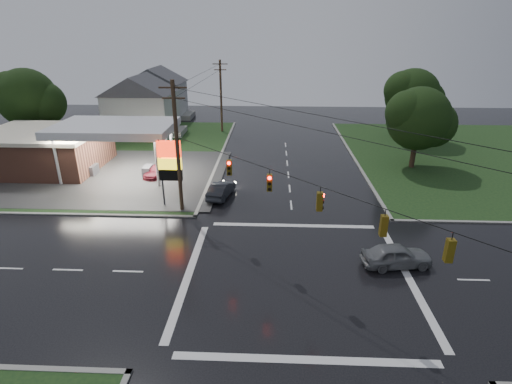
{
  "coord_description": "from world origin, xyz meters",
  "views": [
    {
      "loc": [
        -1.73,
        -21.61,
        14.6
      ],
      "look_at": [
        -2.96,
        6.63,
        3.0
      ],
      "focal_mm": 28.0,
      "sensor_mm": 36.0,
      "label": 1
    }
  ],
  "objects_px": {
    "house_near": "(141,104)",
    "tree_nw_behind": "(28,98)",
    "car_pump": "(158,171)",
    "utility_pole_nw": "(177,146)",
    "utility_pole_n": "(221,95)",
    "pylon_sign": "(170,162)",
    "car_crossing": "(397,255)",
    "gas_station": "(54,147)",
    "tree_ne_near": "(420,119)",
    "house_far": "(157,92)",
    "tree_ne_far": "(413,96)",
    "car_north": "(221,190)"
  },
  "relations": [
    {
      "from": "pylon_sign",
      "to": "utility_pole_n",
      "type": "height_order",
      "value": "utility_pole_n"
    },
    {
      "from": "tree_nw_behind",
      "to": "car_pump",
      "type": "xyz_separation_m",
      "value": [
        19.92,
        -11.94,
        -5.58
      ]
    },
    {
      "from": "utility_pole_n",
      "to": "house_far",
      "type": "xyz_separation_m",
      "value": [
        -12.45,
        10.0,
        -1.06
      ]
    },
    {
      "from": "house_near",
      "to": "car_crossing",
      "type": "bearing_deg",
      "value": -51.5
    },
    {
      "from": "car_pump",
      "to": "tree_ne_near",
      "type": "bearing_deg",
      "value": 23.78
    },
    {
      "from": "house_near",
      "to": "tree_ne_far",
      "type": "bearing_deg",
      "value": -3.01
    },
    {
      "from": "car_crossing",
      "to": "car_pump",
      "type": "distance_m",
      "value": 26.34
    },
    {
      "from": "gas_station",
      "to": "utility_pole_n",
      "type": "bearing_deg",
      "value": 48.53
    },
    {
      "from": "car_north",
      "to": "house_near",
      "type": "bearing_deg",
      "value": -46.36
    },
    {
      "from": "gas_station",
      "to": "car_north",
      "type": "xyz_separation_m",
      "value": [
        19.21,
        -7.09,
        -1.83
      ]
    },
    {
      "from": "house_far",
      "to": "tree_nw_behind",
      "type": "height_order",
      "value": "tree_nw_behind"
    },
    {
      "from": "tree_ne_near",
      "to": "car_crossing",
      "type": "relative_size",
      "value": 1.97
    },
    {
      "from": "car_north",
      "to": "car_pump",
      "type": "distance_m",
      "value": 9.23
    },
    {
      "from": "utility_pole_nw",
      "to": "utility_pole_n",
      "type": "xyz_separation_m",
      "value": [
        0.0,
        28.5,
        -0.25
      ]
    },
    {
      "from": "house_near",
      "to": "car_pump",
      "type": "height_order",
      "value": "house_near"
    },
    {
      "from": "utility_pole_n",
      "to": "tree_ne_far",
      "type": "distance_m",
      "value": 26.96
    },
    {
      "from": "tree_ne_far",
      "to": "house_near",
      "type": "bearing_deg",
      "value": 176.99
    },
    {
      "from": "pylon_sign",
      "to": "car_pump",
      "type": "height_order",
      "value": "pylon_sign"
    },
    {
      "from": "pylon_sign",
      "to": "tree_ne_far",
      "type": "xyz_separation_m",
      "value": [
        27.65,
        23.49,
        2.17
      ]
    },
    {
      "from": "gas_station",
      "to": "utility_pole_nw",
      "type": "height_order",
      "value": "utility_pole_nw"
    },
    {
      "from": "pylon_sign",
      "to": "car_crossing",
      "type": "distance_m",
      "value": 19.56
    },
    {
      "from": "utility_pole_nw",
      "to": "tree_ne_far",
      "type": "relative_size",
      "value": 1.12
    },
    {
      "from": "pylon_sign",
      "to": "tree_nw_behind",
      "type": "bearing_deg",
      "value": 140.13
    },
    {
      "from": "tree_nw_behind",
      "to": "car_crossing",
      "type": "relative_size",
      "value": 2.2
    },
    {
      "from": "utility_pole_n",
      "to": "car_north",
      "type": "height_order",
      "value": "utility_pole_n"
    },
    {
      "from": "tree_nw_behind",
      "to": "car_pump",
      "type": "distance_m",
      "value": 23.89
    },
    {
      "from": "house_near",
      "to": "house_far",
      "type": "bearing_deg",
      "value": 94.76
    },
    {
      "from": "house_far",
      "to": "car_crossing",
      "type": "bearing_deg",
      "value": -58.54
    },
    {
      "from": "pylon_sign",
      "to": "car_crossing",
      "type": "bearing_deg",
      "value": -27.99
    },
    {
      "from": "utility_pole_nw",
      "to": "car_north",
      "type": "xyz_separation_m",
      "value": [
        3.03,
        3.11,
        -5.01
      ]
    },
    {
      "from": "car_north",
      "to": "car_pump",
      "type": "bearing_deg",
      "value": -24.27
    },
    {
      "from": "utility_pole_nw",
      "to": "tree_nw_behind",
      "type": "height_order",
      "value": "utility_pole_nw"
    },
    {
      "from": "utility_pole_n",
      "to": "tree_ne_near",
      "type": "xyz_separation_m",
      "value": [
        23.64,
        -16.01,
        0.09
      ]
    },
    {
      "from": "gas_station",
      "to": "pylon_sign",
      "type": "bearing_deg",
      "value": -31.22
    },
    {
      "from": "pylon_sign",
      "to": "utility_pole_nw",
      "type": "bearing_deg",
      "value": -45.0
    },
    {
      "from": "tree_ne_far",
      "to": "car_pump",
      "type": "distance_m",
      "value": 35.36
    },
    {
      "from": "gas_station",
      "to": "utility_pole_n",
      "type": "relative_size",
      "value": 2.5
    },
    {
      "from": "tree_ne_far",
      "to": "gas_station",
      "type": "bearing_deg",
      "value": -161.54
    },
    {
      "from": "gas_station",
      "to": "house_near",
      "type": "distance_m",
      "value": 17.07
    },
    {
      "from": "car_crossing",
      "to": "tree_ne_far",
      "type": "bearing_deg",
      "value": -26.14
    },
    {
      "from": "house_far",
      "to": "utility_pole_nw",
      "type": "bearing_deg",
      "value": -72.08
    },
    {
      "from": "car_pump",
      "to": "car_north",
      "type": "bearing_deg",
      "value": -20.37
    },
    {
      "from": "house_near",
      "to": "tree_nw_behind",
      "type": "xyz_separation_m",
      "value": [
        -12.89,
        -6.01,
        1.77
      ]
    },
    {
      "from": "pylon_sign",
      "to": "tree_ne_near",
      "type": "height_order",
      "value": "tree_ne_near"
    },
    {
      "from": "car_north",
      "to": "car_crossing",
      "type": "xyz_separation_m",
      "value": [
        13.0,
        -11.16,
        0.06
      ]
    },
    {
      "from": "pylon_sign",
      "to": "utility_pole_n",
      "type": "bearing_deg",
      "value": 87.92
    },
    {
      "from": "utility_pole_n",
      "to": "tree_nw_behind",
      "type": "xyz_separation_m",
      "value": [
        -24.34,
        -8.01,
        0.71
      ]
    },
    {
      "from": "car_pump",
      "to": "car_crossing",
      "type": "bearing_deg",
      "value": -23.29
    },
    {
      "from": "tree_ne_near",
      "to": "car_pump",
      "type": "bearing_deg",
      "value": -172.0
    },
    {
      "from": "tree_ne_near",
      "to": "gas_station",
      "type": "bearing_deg",
      "value": -176.7
    }
  ]
}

